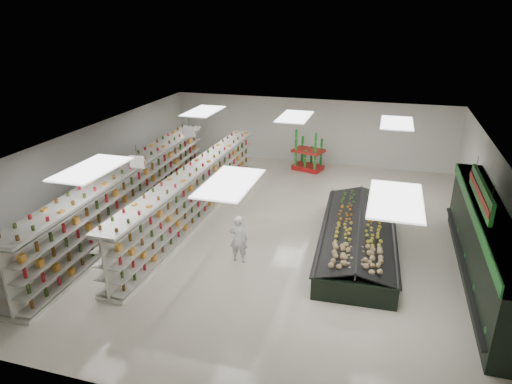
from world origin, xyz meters
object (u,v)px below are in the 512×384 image
(soda_endcap, at_px, (309,152))
(shopper_background, at_px, (216,171))
(gondola_center, at_px, (195,195))
(shopper_main, at_px, (238,239))
(gondola_left, at_px, (131,196))
(produce_island, at_px, (358,235))

(soda_endcap, xyz_separation_m, shopper_background, (-3.32, -3.66, -0.04))
(gondola_center, bearing_deg, soda_endcap, 66.32)
(shopper_main, distance_m, shopper_background, 6.22)
(shopper_main, bearing_deg, soda_endcap, -95.78)
(gondola_center, distance_m, soda_endcap, 7.27)
(gondola_left, relative_size, shopper_main, 8.02)
(gondola_left, relative_size, produce_island, 1.86)
(shopper_background, bearing_deg, gondola_center, -163.53)
(soda_endcap, bearing_deg, shopper_background, -132.27)
(soda_endcap, bearing_deg, produce_island, -68.15)
(gondola_center, height_order, soda_endcap, gondola_center)
(soda_endcap, distance_m, shopper_main, 9.21)
(gondola_left, xyz_separation_m, shopper_background, (1.83, 3.84, -0.14))
(produce_island, xyz_separation_m, soda_endcap, (-2.93, 7.30, 0.43))
(shopper_main, bearing_deg, produce_island, -153.72)
(soda_endcap, distance_m, shopper_background, 4.94)
(gondola_center, height_order, produce_island, gondola_center)
(produce_island, relative_size, soda_endcap, 3.67)
(gondola_left, bearing_deg, gondola_center, 20.12)
(produce_island, distance_m, shopper_background, 7.25)
(gondola_left, height_order, shopper_background, gondola_left)
(produce_island, bearing_deg, gondola_left, -178.65)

